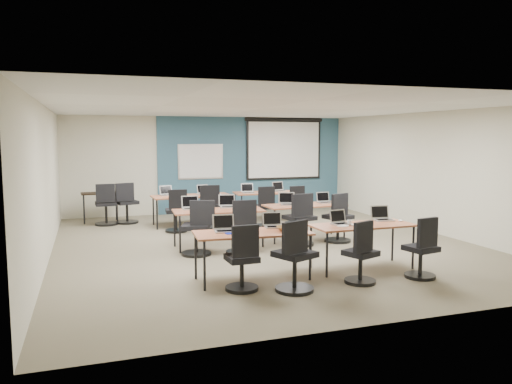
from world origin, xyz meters
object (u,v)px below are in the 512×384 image
object	(u,v)px
laptop_5	(228,204)
laptop_8	(166,193)
training_table_mid_right	(305,207)
task_chair_8	(176,214)
task_chair_2	(361,258)
task_chair_6	(300,224)
training_table_front_left	(253,235)
task_chair_10	(265,210)
laptop_3	(382,217)
laptop_10	(248,191)
task_chair_9	(208,210)
laptop_2	(340,221)
task_chair_3	(422,253)
task_chair_1	(295,262)
task_chair_11	(295,209)
projector_screen	(284,145)
utility_table	(100,196)
laptop_7	(324,200)
training_table_front_right	(362,227)
laptop_1	(274,223)
task_chair_4	(198,232)
spare_chair_a	(127,207)
task_chair_5	(241,231)
spare_chair_b	(106,208)
training_table_back_left	(192,197)
laptop_6	(288,202)
training_table_mid_left	(218,212)
task_chair_7	(338,222)
laptop_11	(279,189)
task_chair_0	(243,264)
laptop_9	(203,192)
laptop_4	(191,206)
whiteboard	(201,162)
laptop_0	(225,227)
training_table_back_right	(268,194)

from	to	relation	value
laptop_5	laptop_8	distance (m)	2.57
training_table_mid_right	task_chair_8	bearing A→B (deg)	144.82
task_chair_2	task_chair_6	world-z (taller)	task_chair_6
training_table_front_left	task_chair_10	world-z (taller)	task_chair_10
laptop_3	laptop_10	bearing A→B (deg)	109.57
training_table_front_left	task_chair_9	xyz separation A→B (m)	(0.34, 4.34, -0.25)
laptop_2	task_chair_3	world-z (taller)	laptop_2
task_chair_1	task_chair_11	distance (m)	5.35
projector_screen	utility_table	world-z (taller)	projector_screen
laptop_5	laptop_7	world-z (taller)	laptop_5
training_table_front_right	task_chair_3	bearing A→B (deg)	-56.08
task_chair_9	task_chair_10	size ratio (longest dim) A/B	1.05
training_table_front_left	task_chair_2	distance (m)	1.63
laptop_1	laptop_2	distance (m)	1.12
laptop_2	task_chair_4	distance (m)	2.60
laptop_5	spare_chair_a	size ratio (longest dim) A/B	0.32
projector_screen	task_chair_5	distance (m)	6.03
task_chair_4	spare_chair_b	xyz separation A→B (m)	(-1.46, 3.76, -0.00)
training_table_back_left	spare_chair_b	bearing A→B (deg)	159.15
laptop_6	task_chair_11	distance (m)	1.81
spare_chair_b	training_table_mid_left	bearing A→B (deg)	-60.17
projector_screen	laptop_3	size ratio (longest dim) A/B	7.48
task_chair_4	task_chair_7	bearing A→B (deg)	23.90
laptop_10	task_chair_11	world-z (taller)	laptop_10
laptop_2	laptop_11	bearing A→B (deg)	70.05
laptop_6	utility_table	world-z (taller)	laptop_6
task_chair_8	laptop_2	bearing A→B (deg)	-58.20
task_chair_0	task_chair_7	distance (m)	3.73
projector_screen	spare_chair_a	bearing A→B (deg)	-166.81
laptop_2	spare_chair_b	xyz separation A→B (m)	(-3.47, 5.36, -0.36)
task_chair_9	utility_table	distance (m)	2.94
task_chair_3	laptop_7	size ratio (longest dim) A/B	3.21
laptop_9	laptop_10	xyz separation A→B (m)	(1.13, -0.10, 0.00)
laptop_4	spare_chair_a	world-z (taller)	spare_chair_a
whiteboard	task_chair_2	world-z (taller)	whiteboard
task_chair_8	task_chair_6	bearing A→B (deg)	-41.58
laptop_0	laptop_11	bearing A→B (deg)	67.44
laptop_3	task_chair_11	distance (m)	3.89
training_table_front_right	task_chair_2	bearing A→B (deg)	-122.18
laptop_4	laptop_7	distance (m)	2.90
training_table_front_left	task_chair_8	world-z (taller)	task_chair_8
laptop_1	task_chair_10	xyz separation A→B (m)	(1.20, 3.78, -0.38)
training_table_back_right	task_chair_5	bearing A→B (deg)	-113.64
utility_table	task_chair_2	bearing A→B (deg)	-66.03
task_chair_9	task_chair_11	bearing A→B (deg)	-3.48
task_chair_1	task_chair_7	xyz separation A→B (m)	(2.13, 2.74, -0.00)
laptop_6	task_chair_7	size ratio (longest dim) A/B	0.33
task_chair_4	laptop_6	xyz separation A→B (m)	(2.10, 0.83, 0.37)
laptop_1	task_chair_5	size ratio (longest dim) A/B	0.29
training_table_front_left	task_chair_7	xyz separation A→B (m)	(2.49, 1.98, -0.26)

